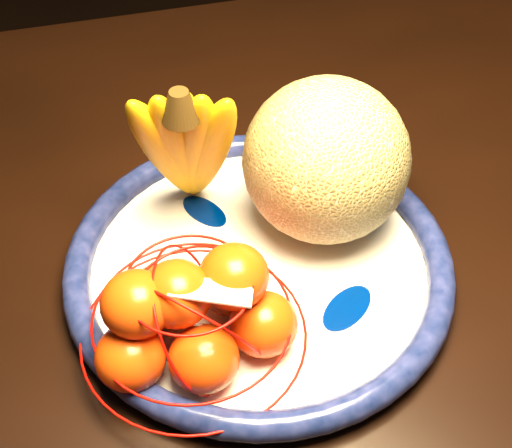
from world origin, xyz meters
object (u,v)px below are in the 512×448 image
object	(u,v)px
dining_table	(201,290)
mandarin_bag	(192,313)
fruit_bowl	(259,267)
banana_bunch	(187,141)
cantaloupe	(326,160)

from	to	relation	value
dining_table	mandarin_bag	xyz separation A→B (m)	(-0.04, -0.14, 0.15)
dining_table	fruit_bowl	distance (m)	0.13
fruit_bowl	banana_bunch	distance (m)	0.15
fruit_bowl	cantaloupe	xyz separation A→B (m)	(0.09, 0.05, 0.09)
dining_table	banana_bunch	xyz separation A→B (m)	(0.00, 0.03, 0.21)
cantaloupe	mandarin_bag	bearing A→B (deg)	-146.02
dining_table	cantaloupe	xyz separation A→B (m)	(0.14, -0.02, 0.19)
cantaloupe	banana_bunch	size ratio (longest dim) A/B	0.81
dining_table	banana_bunch	world-z (taller)	banana_bunch
fruit_bowl	cantaloupe	world-z (taller)	cantaloupe
fruit_bowl	mandarin_bag	distance (m)	0.12
dining_table	banana_bunch	bearing A→B (deg)	88.45
mandarin_bag	banana_bunch	bearing A→B (deg)	76.54
mandarin_bag	fruit_bowl	bearing A→B (deg)	39.51
cantaloupe	dining_table	bearing A→B (deg)	170.23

